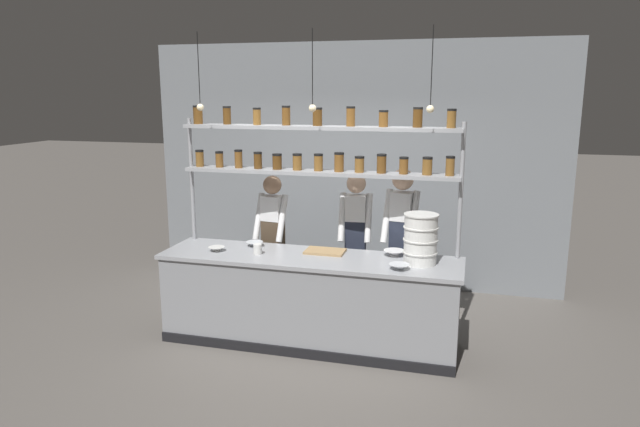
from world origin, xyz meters
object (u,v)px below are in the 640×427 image
at_px(spice_shelf_unit, 318,155).
at_px(prep_bowl_center_front, 217,249).
at_px(container_stack, 421,239).
at_px(chef_right, 401,238).
at_px(prep_bowl_near_left, 255,244).
at_px(serving_cup_front, 258,249).
at_px(prep_bowl_near_right, 394,253).
at_px(cutting_board, 325,251).
at_px(chef_center, 356,237).
at_px(chef_left, 273,237).
at_px(prep_bowl_center_back, 399,267).

relative_size(spice_shelf_unit, prep_bowl_center_front, 17.33).
distance_m(spice_shelf_unit, container_stack, 1.34).
xyz_separation_m(chef_right, prep_bowl_near_left, (-1.50, -0.37, -0.08)).
bearing_deg(serving_cup_front, chef_right, 24.98).
height_order(chef_right, prep_bowl_near_right, chef_right).
relative_size(cutting_board, prep_bowl_center_front, 2.39).
distance_m(chef_right, prep_bowl_center_front, 1.92).
distance_m(chef_center, serving_cup_front, 1.15).
distance_m(cutting_board, serving_cup_front, 0.69).
xyz_separation_m(spice_shelf_unit, prep_bowl_near_right, (0.81, -0.10, -0.95)).
bearing_deg(chef_left, cutting_board, -23.31).
xyz_separation_m(spice_shelf_unit, chef_right, (0.83, 0.24, -0.87)).
bearing_deg(spice_shelf_unit, serving_cup_front, -143.69).
xyz_separation_m(chef_center, prep_bowl_center_back, (0.60, -0.92, -0.01)).
bearing_deg(cutting_board, chef_left, 149.02).
bearing_deg(container_stack, chef_left, 161.47).
bearing_deg(spice_shelf_unit, prep_bowl_near_left, -169.70).
height_order(chef_center, prep_bowl_near_right, chef_center).
bearing_deg(cutting_board, chef_center, 69.66).
height_order(prep_bowl_center_front, prep_bowl_near_right, prep_bowl_near_right).
xyz_separation_m(chef_left, serving_cup_front, (0.07, -0.66, 0.04)).
bearing_deg(prep_bowl_center_back, cutting_board, 155.05).
relative_size(chef_left, prep_bowl_near_right, 7.62).
bearing_deg(prep_bowl_near_left, serving_cup_front, -62.45).
bearing_deg(prep_bowl_center_front, prep_bowl_center_back, -3.92).
distance_m(chef_left, cutting_board, 0.84).
bearing_deg(serving_cup_front, prep_bowl_near_right, 12.32).
bearing_deg(prep_bowl_near_right, serving_cup_front, -167.68).
xyz_separation_m(cutting_board, prep_bowl_near_right, (0.70, 0.06, 0.02)).
height_order(spice_shelf_unit, cutting_board, spice_shelf_unit).
bearing_deg(serving_cup_front, prep_bowl_center_front, -178.79).
relative_size(prep_bowl_near_left, prep_bowl_near_right, 0.86).
xyz_separation_m(prep_bowl_center_front, prep_bowl_near_right, (1.79, 0.30, 0.01)).
distance_m(chef_center, prep_bowl_near_left, 1.11).
relative_size(container_stack, cutting_board, 1.21).
distance_m(spice_shelf_unit, serving_cup_front, 1.13).
bearing_deg(spice_shelf_unit, chef_left, 155.60).
xyz_separation_m(chef_left, prep_bowl_center_back, (1.52, -0.80, 0.02)).
relative_size(prep_bowl_center_back, serving_cup_front, 1.87).
bearing_deg(chef_left, prep_bowl_near_left, -91.72).
distance_m(chef_center, chef_right, 0.54).
distance_m(container_stack, prep_bowl_near_right, 0.40).
relative_size(chef_left, chef_center, 0.98).
xyz_separation_m(prep_bowl_center_back, prep_bowl_near_right, (-0.11, 0.43, 0.00)).
bearing_deg(prep_bowl_near_right, prep_bowl_center_back, -76.31).
height_order(container_stack, cutting_board, container_stack).
xyz_separation_m(cutting_board, prep_bowl_center_front, (-1.09, -0.24, 0.01)).
bearing_deg(chef_right, prep_bowl_center_back, -74.98).
distance_m(chef_left, chef_right, 1.44).
relative_size(prep_bowl_center_back, prep_bowl_near_right, 0.90).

